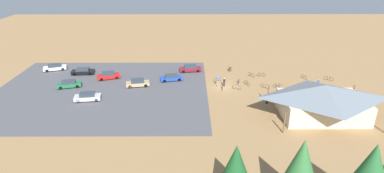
{
  "coord_description": "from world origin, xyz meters",
  "views": [
    {
      "loc": [
        6.18,
        55.29,
        23.0
      ],
      "look_at": [
        5.92,
        2.62,
        1.2
      ],
      "focal_mm": 29.71,
      "sensor_mm": 36.0,
      "label": 1
    }
  ],
  "objects_px": {
    "car_silver_by_curb": "(88,97)",
    "visitor_by_pavilion": "(318,84)",
    "pine_west": "(236,166)",
    "car_blue_end_stall": "(171,78)",
    "bicycle_blue_yard_right": "(261,75)",
    "bicycle_purple_yard_front": "(238,82)",
    "bicycle_red_trailside": "(251,75)",
    "car_black_aisle_side": "(83,71)",
    "car_green_mid_lot": "(69,84)",
    "bicycle_teal_back_row": "(304,77)",
    "visitor_crossing_yard": "(224,82)",
    "lot_sign": "(218,80)",
    "bicycle_silver_edge_south": "(217,79)",
    "bicycle_yellow_yard_left": "(265,86)",
    "bike_pavilion": "(323,99)",
    "car_tan_second_row": "(138,83)",
    "trash_bin": "(230,69)",
    "visitor_at_bikes": "(267,99)",
    "car_red_near_entry": "(108,75)",
    "pine_midwest": "(301,165)",
    "bicycle_orange_mid_cluster": "(222,87)",
    "bicycle_red_edge_north": "(247,83)",
    "car_maroon_far_end": "(190,68)",
    "bicycle_white_lone_east": "(237,87)",
    "bicycle_green_lone_west": "(329,79)",
    "pine_center": "(372,170)"
  },
  "relations": [
    {
      "from": "lot_sign",
      "to": "car_black_aisle_side",
      "type": "bearing_deg",
      "value": -14.33
    },
    {
      "from": "pine_midwest",
      "to": "bicycle_purple_yard_front",
      "type": "bearing_deg",
      "value": -88.77
    },
    {
      "from": "bicycle_red_edge_north",
      "to": "bike_pavilion",
      "type": "bearing_deg",
      "value": 126.02
    },
    {
      "from": "visitor_by_pavilion",
      "to": "bicycle_purple_yard_front",
      "type": "bearing_deg",
      "value": -9.15
    },
    {
      "from": "pine_midwest",
      "to": "bicycle_red_trailside",
      "type": "height_order",
      "value": "pine_midwest"
    },
    {
      "from": "lot_sign",
      "to": "car_blue_end_stall",
      "type": "bearing_deg",
      "value": -20.4
    },
    {
      "from": "pine_midwest",
      "to": "car_black_aisle_side",
      "type": "xyz_separation_m",
      "value": [
        32.37,
        -38.6,
        -4.75
      ]
    },
    {
      "from": "car_maroon_far_end",
      "to": "lot_sign",
      "type": "bearing_deg",
      "value": 121.08
    },
    {
      "from": "bicycle_white_lone_east",
      "to": "car_blue_end_stall",
      "type": "xyz_separation_m",
      "value": [
        12.38,
        -4.4,
        0.31
      ]
    },
    {
      "from": "bike_pavilion",
      "to": "car_tan_second_row",
      "type": "bearing_deg",
      "value": -22.11
    },
    {
      "from": "car_red_near_entry",
      "to": "car_black_aisle_side",
      "type": "height_order",
      "value": "car_red_near_entry"
    },
    {
      "from": "car_black_aisle_side",
      "to": "lot_sign",
      "type": "bearing_deg",
      "value": 165.67
    },
    {
      "from": "bicycle_blue_yard_right",
      "to": "visitor_at_bikes",
      "type": "height_order",
      "value": "visitor_at_bikes"
    },
    {
      "from": "bicycle_yellow_yard_left",
      "to": "visitor_by_pavilion",
      "type": "height_order",
      "value": "visitor_by_pavilion"
    },
    {
      "from": "trash_bin",
      "to": "car_silver_by_curb",
      "type": "bearing_deg",
      "value": 29.62
    },
    {
      "from": "car_silver_by_curb",
      "to": "visitor_by_pavilion",
      "type": "bearing_deg",
      "value": -172.55
    },
    {
      "from": "lot_sign",
      "to": "bicycle_purple_yard_front",
      "type": "bearing_deg",
      "value": -156.32
    },
    {
      "from": "bicycle_teal_back_row",
      "to": "visitor_crossing_yard",
      "type": "bearing_deg",
      "value": 13.5
    },
    {
      "from": "bike_pavilion",
      "to": "bicycle_red_edge_north",
      "type": "distance_m",
      "value": 15.97
    },
    {
      "from": "trash_bin",
      "to": "bike_pavilion",
      "type": "bearing_deg",
      "value": 119.39
    },
    {
      "from": "trash_bin",
      "to": "car_red_near_entry",
      "type": "height_order",
      "value": "car_red_near_entry"
    },
    {
      "from": "bicycle_yellow_yard_left",
      "to": "bicycle_blue_yard_right",
      "type": "bearing_deg",
      "value": -95.8
    },
    {
      "from": "pine_west",
      "to": "car_silver_by_curb",
      "type": "relative_size",
      "value": 1.48
    },
    {
      "from": "bicycle_silver_edge_south",
      "to": "bicycle_yellow_yard_left",
      "type": "bearing_deg",
      "value": 157.35
    },
    {
      "from": "bike_pavilion",
      "to": "bicycle_purple_yard_front",
      "type": "height_order",
      "value": "bike_pavilion"
    },
    {
      "from": "car_black_aisle_side",
      "to": "trash_bin",
      "type": "bearing_deg",
      "value": -176.63
    },
    {
      "from": "bicycle_white_lone_east",
      "to": "car_black_aisle_side",
      "type": "bearing_deg",
      "value": -14.66
    },
    {
      "from": "pine_west",
      "to": "visitor_at_bikes",
      "type": "xyz_separation_m",
      "value": [
        -8.47,
        -23.02,
        -3.52
      ]
    },
    {
      "from": "bicycle_red_trailside",
      "to": "car_maroon_far_end",
      "type": "xyz_separation_m",
      "value": [
        12.5,
        -3.08,
        0.38
      ]
    },
    {
      "from": "bicycle_yellow_yard_left",
      "to": "trash_bin",
      "type": "bearing_deg",
      "value": -59.75
    },
    {
      "from": "bicycle_blue_yard_right",
      "to": "bicycle_red_trailside",
      "type": "relative_size",
      "value": 1.25
    },
    {
      "from": "bicycle_silver_edge_south",
      "to": "bicycle_teal_back_row",
      "type": "height_order",
      "value": "bicycle_teal_back_row"
    },
    {
      "from": "bike_pavilion",
      "to": "bicycle_blue_yard_right",
      "type": "height_order",
      "value": "bike_pavilion"
    },
    {
      "from": "visitor_crossing_yard",
      "to": "car_green_mid_lot",
      "type": "bearing_deg",
      "value": 0.99
    },
    {
      "from": "bicycle_blue_yard_right",
      "to": "car_red_near_entry",
      "type": "relative_size",
      "value": 0.38
    },
    {
      "from": "car_black_aisle_side",
      "to": "car_green_mid_lot",
      "type": "distance_m",
      "value": 7.11
    },
    {
      "from": "bicycle_teal_back_row",
      "to": "car_red_near_entry",
      "type": "bearing_deg",
      "value": 0.04
    },
    {
      "from": "pine_west",
      "to": "car_blue_end_stall",
      "type": "height_order",
      "value": "pine_west"
    },
    {
      "from": "bicycle_purple_yard_front",
      "to": "bicycle_red_trailside",
      "type": "bearing_deg",
      "value": -130.31
    },
    {
      "from": "bicycle_red_trailside",
      "to": "visitor_at_bikes",
      "type": "height_order",
      "value": "visitor_at_bikes"
    },
    {
      "from": "pine_midwest",
      "to": "bicycle_orange_mid_cluster",
      "type": "distance_m",
      "value": 31.24
    },
    {
      "from": "pine_west",
      "to": "bicycle_blue_yard_right",
      "type": "distance_m",
      "value": 37.55
    },
    {
      "from": "bicycle_green_lone_west",
      "to": "visitor_at_bikes",
      "type": "bearing_deg",
      "value": 35.95
    },
    {
      "from": "bike_pavilion",
      "to": "car_tan_second_row",
      "type": "relative_size",
      "value": 3.19
    },
    {
      "from": "pine_center",
      "to": "lot_sign",
      "type": "bearing_deg",
      "value": -71.82
    },
    {
      "from": "bicycle_orange_mid_cluster",
      "to": "car_tan_second_row",
      "type": "bearing_deg",
      "value": -5.22
    },
    {
      "from": "bike_pavilion",
      "to": "pine_midwest",
      "type": "height_order",
      "value": "pine_midwest"
    },
    {
      "from": "bicycle_green_lone_west",
      "to": "visitor_crossing_yard",
      "type": "xyz_separation_m",
      "value": [
        21.04,
        2.95,
        0.49
      ]
    },
    {
      "from": "bicycle_red_edge_north",
      "to": "car_silver_by_curb",
      "type": "distance_m",
      "value": 29.16
    },
    {
      "from": "lot_sign",
      "to": "bicycle_blue_yard_right",
      "type": "bearing_deg",
      "value": -148.84
    }
  ]
}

